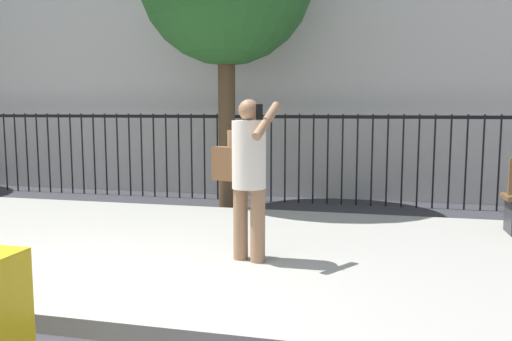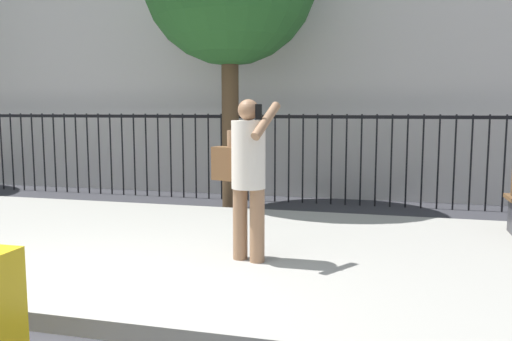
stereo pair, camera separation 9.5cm
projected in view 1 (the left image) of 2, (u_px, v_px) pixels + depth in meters
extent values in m
plane|color=#333338|center=(28.00, 332.00, 3.90)|extent=(60.00, 60.00, 0.00)
cube|color=#9E9B93|center=(152.00, 248.00, 6.01)|extent=(28.00, 4.40, 0.15)
cube|color=black|center=(237.00, 117.00, 9.41)|extent=(12.00, 0.04, 0.06)
cylinder|color=black|center=(5.00, 152.00, 10.66)|extent=(0.03, 0.03, 1.60)
cylinder|color=black|center=(16.00, 152.00, 10.60)|extent=(0.03, 0.03, 1.60)
cylinder|color=black|center=(27.00, 153.00, 10.54)|extent=(0.03, 0.03, 1.60)
cylinder|color=black|center=(38.00, 153.00, 10.48)|extent=(0.03, 0.03, 1.60)
cylinder|color=black|center=(49.00, 153.00, 10.42)|extent=(0.03, 0.03, 1.60)
cylinder|color=black|center=(60.00, 153.00, 10.36)|extent=(0.03, 0.03, 1.60)
cylinder|color=black|center=(71.00, 154.00, 10.30)|extent=(0.03, 0.03, 1.60)
cylinder|color=black|center=(83.00, 154.00, 10.24)|extent=(0.03, 0.03, 1.60)
cylinder|color=black|center=(94.00, 154.00, 10.18)|extent=(0.03, 0.03, 1.60)
cylinder|color=black|center=(106.00, 154.00, 10.12)|extent=(0.03, 0.03, 1.60)
cylinder|color=black|center=(118.00, 155.00, 10.06)|extent=(0.03, 0.03, 1.60)
cylinder|color=black|center=(130.00, 155.00, 10.00)|extent=(0.03, 0.03, 1.60)
cylinder|color=black|center=(142.00, 155.00, 9.95)|extent=(0.03, 0.03, 1.60)
cylinder|color=black|center=(154.00, 156.00, 9.89)|extent=(0.03, 0.03, 1.60)
cylinder|color=black|center=(166.00, 156.00, 9.83)|extent=(0.03, 0.03, 1.60)
cylinder|color=black|center=(179.00, 156.00, 9.77)|extent=(0.03, 0.03, 1.60)
cylinder|color=black|center=(192.00, 156.00, 9.71)|extent=(0.03, 0.03, 1.60)
cylinder|color=black|center=(204.00, 157.00, 9.65)|extent=(0.03, 0.03, 1.60)
cylinder|color=black|center=(217.00, 157.00, 9.59)|extent=(0.03, 0.03, 1.60)
cylinder|color=black|center=(231.00, 157.00, 9.53)|extent=(0.03, 0.03, 1.60)
cylinder|color=black|center=(244.00, 158.00, 9.47)|extent=(0.03, 0.03, 1.60)
cylinder|color=black|center=(257.00, 158.00, 9.41)|extent=(0.03, 0.03, 1.60)
cylinder|color=black|center=(271.00, 158.00, 9.35)|extent=(0.03, 0.03, 1.60)
cylinder|color=black|center=(285.00, 158.00, 9.29)|extent=(0.03, 0.03, 1.60)
cylinder|color=black|center=(299.00, 159.00, 9.23)|extent=(0.03, 0.03, 1.60)
cylinder|color=black|center=(313.00, 159.00, 9.18)|extent=(0.03, 0.03, 1.60)
cylinder|color=black|center=(328.00, 159.00, 9.12)|extent=(0.03, 0.03, 1.60)
cylinder|color=black|center=(342.00, 160.00, 9.06)|extent=(0.03, 0.03, 1.60)
cylinder|color=black|center=(357.00, 160.00, 9.00)|extent=(0.03, 0.03, 1.60)
cylinder|color=black|center=(372.00, 160.00, 8.94)|extent=(0.03, 0.03, 1.60)
cylinder|color=black|center=(387.00, 161.00, 8.88)|extent=(0.03, 0.03, 1.60)
cylinder|color=black|center=(402.00, 161.00, 8.82)|extent=(0.03, 0.03, 1.60)
cylinder|color=black|center=(418.00, 161.00, 8.76)|extent=(0.03, 0.03, 1.60)
cylinder|color=black|center=(434.00, 162.00, 8.70)|extent=(0.03, 0.03, 1.60)
cylinder|color=black|center=(450.00, 162.00, 8.64)|extent=(0.03, 0.03, 1.60)
cylinder|color=black|center=(466.00, 162.00, 8.58)|extent=(0.03, 0.03, 1.60)
cylinder|color=black|center=(482.00, 163.00, 8.52)|extent=(0.03, 0.03, 1.60)
cylinder|color=black|center=(499.00, 163.00, 8.46)|extent=(0.03, 0.03, 1.60)
cylinder|color=#936B4C|center=(258.00, 226.00, 5.16)|extent=(0.15, 0.15, 0.74)
cylinder|color=#936B4C|center=(241.00, 223.00, 5.26)|extent=(0.15, 0.15, 0.74)
cylinder|color=silver|center=(249.00, 155.00, 5.13)|extent=(0.42, 0.42, 0.68)
sphere|color=#936B4C|center=(249.00, 110.00, 5.07)|extent=(0.21, 0.21, 0.21)
cylinder|color=#936B4C|center=(267.00, 121.00, 4.99)|extent=(0.21, 0.48, 0.37)
cylinder|color=#936B4C|center=(232.00, 156.00, 5.22)|extent=(0.09, 0.09, 0.52)
cube|color=black|center=(259.00, 112.00, 4.95)|extent=(0.07, 0.03, 0.15)
cube|color=brown|center=(227.00, 163.00, 5.26)|extent=(0.31, 0.23, 0.34)
cube|color=#333338|center=(511.00, 217.00, 6.39)|extent=(0.08, 0.41, 0.40)
cylinder|color=#4C3823|center=(227.00, 119.00, 8.63)|extent=(0.29, 0.29, 3.05)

